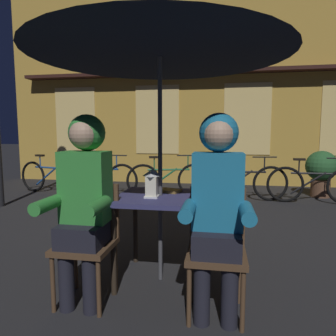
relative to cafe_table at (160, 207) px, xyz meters
The scene contains 16 objects.
ground_plane 0.64m from the cafe_table, ahead, with size 60.00×60.00×0.00m, color #232326.
cafe_table is the anchor object (origin of this frame).
patio_umbrella 1.42m from the cafe_table, ahead, with size 2.10×2.10×2.31m.
lantern 0.25m from the cafe_table, 118.04° to the right, with size 0.11×0.11×0.23m.
chair_left 0.62m from the cafe_table, 142.45° to the right, with size 0.40×0.40×0.87m.
chair_right 0.62m from the cafe_table, 37.55° to the right, with size 0.40×0.40×0.87m.
person_left_hooded 0.67m from the cafe_table, 138.43° to the right, with size 0.45×0.56×1.40m.
person_right_hooded 0.67m from the cafe_table, 41.57° to the right, with size 0.45×0.56×1.40m.
shopfront_building 5.93m from the cafe_table, 89.83° to the left, with size 10.00×0.93×6.20m.
bicycle_nearest 4.51m from the cafe_table, 132.01° to the left, with size 1.64×0.45×0.84m.
bicycle_second 3.89m from the cafe_table, 119.98° to the left, with size 1.68×0.23×0.84m.
bicycle_third 3.48m from the cafe_table, 98.52° to the left, with size 1.64×0.46×0.84m.
bicycle_fourth 3.44m from the cafe_table, 74.43° to the left, with size 1.67×0.26×0.84m.
bicycle_fifth 3.96m from the cafe_table, 56.40° to the left, with size 1.68×0.12×0.84m.
book 0.20m from the cafe_table, 73.62° to the left, with size 0.20×0.14×0.02m, color olive.
potted_plant 4.64m from the cafe_table, 57.75° to the left, with size 0.60×0.60×0.92m.
Camera 1 is at (0.49, -2.47, 1.26)m, focal length 32.47 mm.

